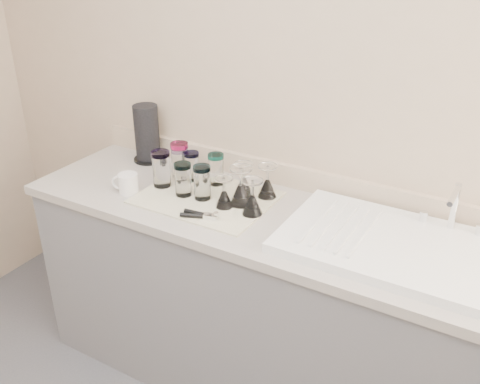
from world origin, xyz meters
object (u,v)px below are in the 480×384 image
Objects in this scene: tumbler_teal at (179,161)px; goblet_front_right at (252,202)px; tumbler_lavender at (202,182)px; can_opener at (200,215)px; sink_unit at (398,246)px; white_mug at (128,183)px; tumbler_magenta at (161,169)px; tumbler_blue at (183,179)px; tumbler_purple at (216,169)px; goblet_back_right at (267,186)px; goblet_front_left at (224,197)px; paper_towel_roll at (147,134)px; goblet_extra at (241,192)px; tumbler_extra at (180,160)px; tumbler_cyan at (192,166)px; goblet_back_left at (243,185)px.

goblet_front_right is (0.47, -0.16, -0.02)m from tumbler_teal.
can_opener is (0.08, -0.14, -0.06)m from tumbler_lavender.
sink_unit reaches higher than white_mug.
tumbler_magenta reaches higher than tumbler_blue.
tumbler_purple is at bearing 110.63° from can_opener.
goblet_back_right is 1.10× the size of goblet_front_left.
tumbler_lavender is 0.52m from paper_towel_roll.
goblet_front_left reaches higher than can_opener.
goblet_front_left is at bearing 11.31° from white_mug.
goblet_front_left is 0.13m from goblet_front_right.
tumbler_teal reaches higher than white_mug.
white_mug is at bearing -168.69° from goblet_front_left.
goblet_extra is at bearing 11.25° from tumbler_blue.
tumbler_teal is at bearing 138.47° from tumbler_extra.
goblet_front_left is at bearing -5.04° from tumbler_magenta.
paper_towel_roll is (-0.38, 0.24, 0.06)m from tumbler_blue.
tumbler_lavender is 1.15× the size of white_mug.
sink_unit is at bearing -6.37° from tumbler_cyan.
tumbler_teal is 0.82× the size of tumbler_extra.
tumbler_purple is 0.32m from goblet_front_right.
sink_unit is at bearing -12.16° from goblet_back_right.
tumbler_extra is at bearing 175.84° from tumbler_cyan.
can_opener is at bearing -50.38° from tumbler_cyan.
paper_towel_roll reaches higher than tumbler_lavender.
sink_unit is 5.58× the size of tumbler_lavender.
tumbler_magenta is at bearing 176.88° from goblet_front_right.
tumbler_extra is at bearing 84.91° from tumbler_magenta.
goblet_extra is (0.39, 0.02, -0.03)m from tumbler_magenta.
tumbler_teal is 0.40m from goblet_extra.
goblet_back_left is at bearing 29.68° from tumbler_blue.
tumbler_lavender is (0.14, -0.13, 0.01)m from tumbler_cyan.
sink_unit is 0.69m from goblet_back_left.
sink_unit reaches higher than tumbler_extra.
tumbler_purple is 0.87× the size of tumbler_magenta.
tumbler_lavender reaches higher than tumbler_teal.
goblet_extra is at bearing 148.48° from goblet_front_right.
sink_unit reaches higher than tumbler_lavender.
paper_towel_roll is at bearing 162.45° from tumbler_teal.
goblet_front_right is at bearing -20.27° from tumbler_cyan.
tumbler_lavender reaches higher than goblet_front_left.
tumbler_lavender reaches higher than goblet_back_left.
goblet_front_right is 1.16× the size of white_mug.
tumbler_lavender is 0.53× the size of paper_towel_roll.
tumbler_magenta is 0.35m from can_opener.
tumbler_extra is (-0.21, 0.13, 0.01)m from tumbler_lavender.
tumbler_magenta is 1.24× the size of goblet_front_left.
tumbler_lavender is at bearing -139.99° from goblet_back_left.
tumbler_cyan is 0.83× the size of tumbler_extra.
tumbler_lavender reaches higher than tumbler_cyan.
tumbler_blue is 0.98× the size of tumbler_lavender.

